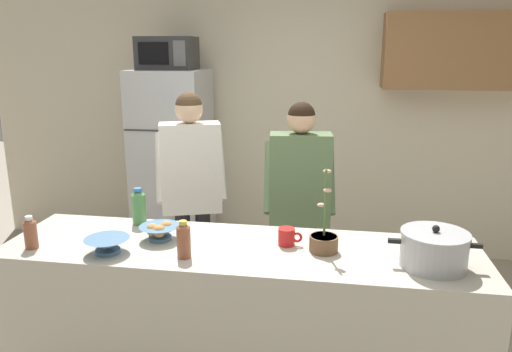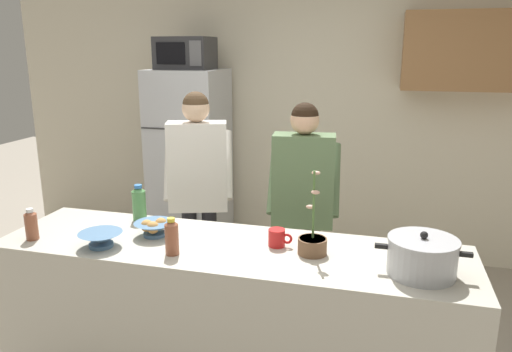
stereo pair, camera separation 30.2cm
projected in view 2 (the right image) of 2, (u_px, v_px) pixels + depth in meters
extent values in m
cube|color=beige|center=(303.00, 118.00, 4.69)|extent=(6.00, 0.12, 2.60)
cube|color=olive|center=(498.00, 51.00, 3.91)|extent=(1.47, 0.34, 0.63)
cube|color=#BCB7A8|center=(231.00, 322.00, 2.75)|extent=(2.55, 0.68, 0.92)
cube|color=#B7BABF|center=(190.00, 165.00, 4.62)|extent=(0.64, 0.64, 1.77)
cube|color=#333333|center=(174.00, 129.00, 4.22)|extent=(0.63, 0.01, 0.01)
cylinder|color=#B2B2B7|center=(194.00, 185.00, 4.27)|extent=(0.02, 0.02, 0.80)
cube|color=#2D2D30|center=(186.00, 53.00, 4.34)|extent=(0.48, 0.36, 0.28)
cube|color=black|center=(171.00, 53.00, 4.19)|extent=(0.26, 0.01, 0.18)
cube|color=#59595B|center=(195.00, 53.00, 4.13)|extent=(0.11, 0.01, 0.21)
cylinder|color=black|center=(210.00, 259.00, 3.71)|extent=(0.11, 0.11, 0.81)
cylinder|color=black|center=(191.00, 259.00, 3.70)|extent=(0.11, 0.11, 0.81)
cube|color=white|center=(198.00, 166.00, 3.52)|extent=(0.46, 0.32, 0.64)
sphere|color=beige|center=(196.00, 108.00, 3.42)|extent=(0.20, 0.20, 0.20)
sphere|color=#4C3823|center=(196.00, 105.00, 3.41)|extent=(0.19, 0.19, 0.19)
cylinder|color=white|center=(227.00, 165.00, 3.66)|extent=(0.20, 0.38, 0.49)
cylinder|color=white|center=(170.00, 166.00, 3.63)|extent=(0.20, 0.38, 0.49)
cylinder|color=#726656|center=(311.00, 277.00, 3.44)|extent=(0.11, 0.11, 0.78)
cylinder|color=#726656|center=(291.00, 276.00, 3.46)|extent=(0.11, 0.11, 0.78)
cube|color=#59724C|center=(303.00, 180.00, 3.27)|extent=(0.43, 0.24, 0.62)
sphere|color=#D8A884|center=(305.00, 120.00, 3.17)|extent=(0.19, 0.19, 0.19)
sphere|color=black|center=(305.00, 116.00, 3.16)|extent=(0.18, 0.18, 0.18)
cylinder|color=#59724C|center=(334.00, 180.00, 3.36)|extent=(0.12, 0.37, 0.48)
cylinder|color=#59724C|center=(275.00, 177.00, 3.42)|extent=(0.12, 0.37, 0.48)
cylinder|color=#ADAFB5|center=(422.00, 258.00, 2.28)|extent=(0.32, 0.32, 0.16)
cylinder|color=#ADAFB5|center=(424.00, 240.00, 2.26)|extent=(0.32, 0.32, 0.02)
sphere|color=black|center=(424.00, 235.00, 2.25)|extent=(0.04, 0.04, 0.04)
cube|color=black|center=(381.00, 246.00, 2.32)|extent=(0.06, 0.02, 0.02)
cube|color=black|center=(466.00, 254.00, 2.23)|extent=(0.06, 0.02, 0.02)
cylinder|color=red|center=(277.00, 238.00, 2.62)|extent=(0.09, 0.09, 0.10)
torus|color=red|center=(287.00, 239.00, 2.61)|extent=(0.06, 0.01, 0.06)
cylinder|color=#4C7299|center=(155.00, 234.00, 2.77)|extent=(0.13, 0.13, 0.02)
cone|color=#4C7299|center=(154.00, 227.00, 2.76)|extent=(0.23, 0.23, 0.06)
sphere|color=tan|center=(147.00, 226.00, 2.75)|extent=(0.07, 0.07, 0.07)
sphere|color=tan|center=(161.00, 224.00, 2.78)|extent=(0.07, 0.07, 0.07)
sphere|color=tan|center=(153.00, 228.00, 2.72)|extent=(0.07, 0.07, 0.07)
cylinder|color=#4C7299|center=(101.00, 245.00, 2.62)|extent=(0.13, 0.13, 0.02)
cone|color=#4C7299|center=(101.00, 238.00, 2.61)|extent=(0.23, 0.23, 0.06)
cylinder|color=brown|center=(172.00, 239.00, 2.51)|extent=(0.07, 0.07, 0.16)
cone|color=brown|center=(171.00, 222.00, 2.49)|extent=(0.07, 0.07, 0.02)
cylinder|color=gold|center=(171.00, 220.00, 2.48)|extent=(0.04, 0.04, 0.02)
cylinder|color=#4C8C4C|center=(139.00, 205.00, 3.01)|extent=(0.08, 0.08, 0.18)
cone|color=#4C8C4C|center=(138.00, 189.00, 2.99)|extent=(0.08, 0.08, 0.03)
cylinder|color=#3372BF|center=(138.00, 186.00, 2.98)|extent=(0.05, 0.05, 0.02)
cylinder|color=brown|center=(32.00, 227.00, 2.71)|extent=(0.07, 0.07, 0.15)
cone|color=brown|center=(30.00, 212.00, 2.69)|extent=(0.07, 0.07, 0.02)
cylinder|color=white|center=(30.00, 210.00, 2.68)|extent=(0.04, 0.04, 0.02)
cylinder|color=brown|center=(312.00, 246.00, 2.52)|extent=(0.15, 0.15, 0.09)
cylinder|color=#38281E|center=(313.00, 239.00, 2.51)|extent=(0.14, 0.14, 0.01)
cylinder|color=#4C7238|center=(314.00, 205.00, 2.47)|extent=(0.01, 0.03, 0.36)
ellipsoid|color=#D8A58C|center=(310.00, 207.00, 2.49)|extent=(0.04, 0.03, 0.02)
ellipsoid|color=#D8A58C|center=(315.00, 192.00, 2.43)|extent=(0.04, 0.03, 0.02)
ellipsoid|color=#D8A58C|center=(316.00, 173.00, 2.44)|extent=(0.04, 0.03, 0.02)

